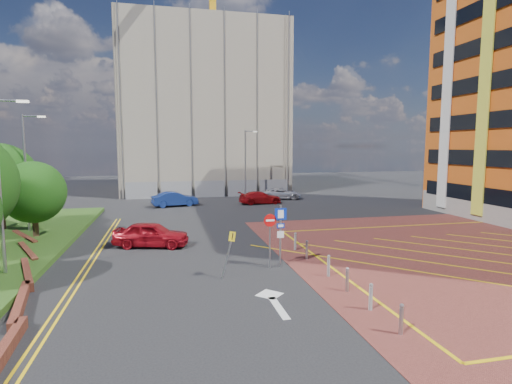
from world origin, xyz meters
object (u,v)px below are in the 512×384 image
object	(u,v)px
lamp_back	(246,161)
car_red_back	(260,198)
car_blue_back	(175,199)
warning_sign	(229,249)
car_silver_back	(281,194)
lamp_left_near	(1,179)
lamp_left_far	(27,168)
sign_cluster	(277,230)
tree_c	(33,192)
car_red_left	(151,234)
tree_d	(0,179)

from	to	relation	value
lamp_back	car_red_back	size ratio (longest dim) A/B	1.75
car_blue_back	car_red_back	world-z (taller)	car_blue_back
warning_sign	car_silver_back	bearing A→B (deg)	68.86
lamp_left_near	lamp_left_far	world-z (taller)	same
warning_sign	car_blue_back	distance (m)	23.58
sign_cluster	lamp_back	bearing A→B (deg)	82.03
lamp_left_far	car_silver_back	xyz separation A→B (m)	(22.36, 14.30, -4.01)
tree_c	lamp_left_far	size ratio (longest dim) A/B	0.61
car_silver_back	lamp_left_far	bearing A→B (deg)	130.74
tree_c	sign_cluster	xyz separation A→B (m)	(13.80, -9.02, -1.24)
lamp_left_near	car_red_back	world-z (taller)	lamp_left_near
car_silver_back	car_red_left	bearing A→B (deg)	152.51
lamp_left_far	car_blue_back	distance (m)	15.62
lamp_left_far	sign_cluster	distance (m)	18.58
lamp_back	car_red_back	distance (m)	6.09
lamp_back	sign_cluster	bearing A→B (deg)	-97.97
car_red_back	sign_cluster	bearing A→B (deg)	163.97
warning_sign	car_red_back	bearing A→B (deg)	73.38
tree_c	car_silver_back	distance (m)	27.06
lamp_back	car_blue_back	size ratio (longest dim) A/B	1.73
sign_cluster	warning_sign	xyz separation A→B (m)	(-2.61, -1.20, -0.52)
tree_d	car_red_back	distance (m)	23.72
lamp_back	car_blue_back	world-z (taller)	lamp_back
sign_cluster	car_silver_back	distance (m)	26.48
tree_c	lamp_left_near	xyz separation A→B (m)	(1.08, -8.00, 1.47)
tree_c	car_silver_back	world-z (taller)	tree_c
lamp_left_near	warning_sign	xyz separation A→B (m)	(10.10, -2.22, -3.23)
tree_d	lamp_left_near	bearing A→B (deg)	-69.65
tree_d	warning_sign	size ratio (longest dim) A/B	2.70
car_red_left	lamp_left_far	bearing A→B (deg)	72.28
lamp_back	car_silver_back	world-z (taller)	lamp_back
lamp_left_near	warning_sign	size ratio (longest dim) A/B	3.56
warning_sign	car_red_left	xyz separation A→B (m)	(-3.77, 6.96, -0.66)
lamp_left_far	car_red_left	bearing A→B (deg)	-32.26
tree_d	car_silver_back	world-z (taller)	tree_d
tree_d	sign_cluster	xyz separation A→B (m)	(16.80, -12.02, -1.92)
tree_c	car_red_back	distance (m)	22.60
lamp_left_far	car_silver_back	bearing A→B (deg)	32.61
car_red_back	tree_c	bearing A→B (deg)	121.11
tree_c	warning_sign	bearing A→B (deg)	-42.42
warning_sign	lamp_left_far	bearing A→B (deg)	134.73
warning_sign	car_blue_back	size ratio (longest dim) A/B	0.49
tree_d	sign_cluster	size ratio (longest dim) A/B	1.90
car_red_left	sign_cluster	bearing A→B (deg)	-117.51
car_red_back	car_red_left	bearing A→B (deg)	141.97
lamp_left_near	car_red_left	size ratio (longest dim) A/B	1.77
car_silver_back	tree_c	bearing A→B (deg)	135.38
lamp_left_near	tree_d	bearing A→B (deg)	110.35
tree_c	sign_cluster	bearing A→B (deg)	-33.16
lamp_left_far	lamp_back	world-z (taller)	lamp_left_far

